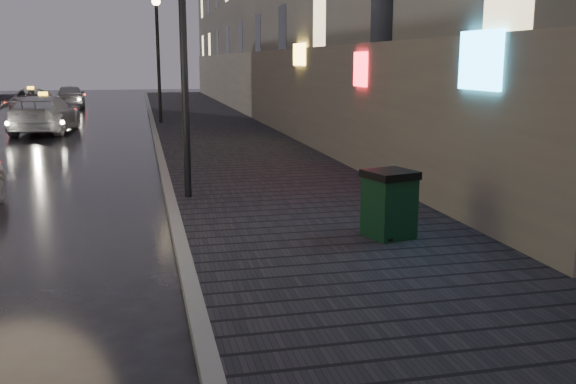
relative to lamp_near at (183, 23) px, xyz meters
name	(u,v)px	position (x,y,z in m)	size (l,w,h in m)	color
ground	(52,336)	(-1.85, -6.00, -3.49)	(120.00, 120.00, 0.00)	black
sidewalk	(210,125)	(2.05, 15.00, -3.41)	(4.60, 58.00, 0.15)	black
curb	(153,127)	(-0.35, 15.00, -3.41)	(0.20, 58.00, 0.15)	slate
lamp_near	(183,23)	(0.00, 0.00, 0.00)	(0.36, 0.36, 5.28)	black
lamp_far	(158,44)	(0.00, 16.00, 0.00)	(0.36, 0.36, 5.28)	black
trash_bin	(389,203)	(2.77, -3.68, -2.82)	(0.83, 0.83, 1.03)	black
taxi_mid	(45,114)	(-4.55, 14.36, -2.76)	(2.05, 5.04, 1.46)	white
taxi_far	(32,100)	(-6.75, 25.75, -2.85)	(2.11, 4.57, 1.27)	#B9BAC0
car_far	(70,96)	(-4.95, 28.44, -2.79)	(1.65, 4.10, 1.40)	#9D9FA5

